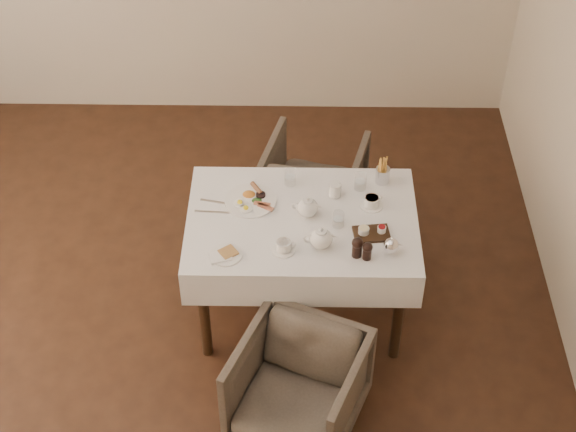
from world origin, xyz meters
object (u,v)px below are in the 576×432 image
(armchair_near, at_px, (298,387))
(armchair_far, at_px, (313,183))
(teapot_centre, at_px, (308,206))
(table, at_px, (302,234))
(breakfast_plate, at_px, (251,200))

(armchair_near, distance_m, armchair_far, 1.64)
(armchair_near, height_order, teapot_centre, teapot_centre)
(table, height_order, teapot_centre, teapot_centre)
(table, xyz_separation_m, teapot_centre, (0.03, 0.03, 0.18))
(table, relative_size, armchair_near, 2.00)
(table, bearing_deg, teapot_centre, 45.72)
(armchair_far, bearing_deg, armchair_near, 101.46)
(table, xyz_separation_m, breakfast_plate, (-0.29, 0.14, 0.13))
(teapot_centre, bearing_deg, table, -128.37)
(armchair_near, relative_size, breakfast_plate, 2.19)
(table, xyz_separation_m, armchair_near, (-0.01, -0.79, -0.35))
(breakfast_plate, distance_m, teapot_centre, 0.34)
(armchair_far, bearing_deg, teapot_centre, 101.27)
(breakfast_plate, relative_size, teapot_centre, 1.80)
(armchair_near, distance_m, breakfast_plate, 1.08)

